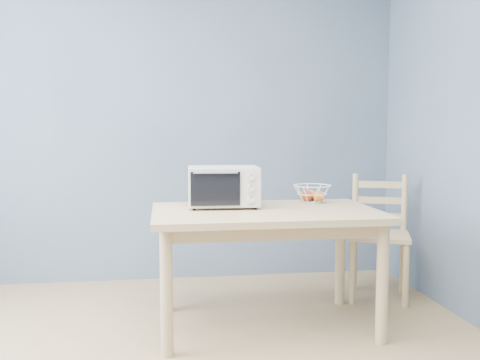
{
  "coord_description": "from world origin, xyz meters",
  "views": [
    {
      "loc": [
        0.04,
        -2.22,
        1.24
      ],
      "look_at": [
        0.53,
        1.12,
        0.93
      ],
      "focal_mm": 40.0,
      "sensor_mm": 36.0,
      "label": 1
    }
  ],
  "objects": [
    {
      "name": "dining_table",
      "position": [
        0.68,
        1.03,
        0.65
      ],
      "size": [
        1.4,
        0.9,
        0.75
      ],
      "color": "tan",
      "rests_on": "ground"
    },
    {
      "name": "toaster_oven",
      "position": [
        0.41,
        1.17,
        0.89
      ],
      "size": [
        0.46,
        0.34,
        0.26
      ],
      "rotation": [
        0.0,
        0.0,
        -0.05
      ],
      "color": "beige",
      "rests_on": "dining_table"
    },
    {
      "name": "dining_chair",
      "position": [
        1.64,
        1.52,
        0.45
      ],
      "size": [
        0.55,
        0.55,
        0.91
      ],
      "rotation": [
        0.0,
        0.0,
        -0.38
      ],
      "color": "tan",
      "rests_on": "ground"
    },
    {
      "name": "room",
      "position": [
        0.0,
        0.0,
        1.3
      ],
      "size": [
        4.01,
        4.51,
        2.61
      ],
      "color": "tan",
      "rests_on": "ground"
    },
    {
      "name": "fruit_basket",
      "position": [
        1.06,
        1.32,
        0.81
      ],
      "size": [
        0.27,
        0.27,
        0.12
      ],
      "rotation": [
        0.0,
        0.0,
        0.02
      ],
      "color": "white",
      "rests_on": "dining_table"
    }
  ]
}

